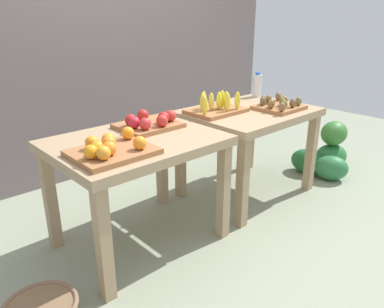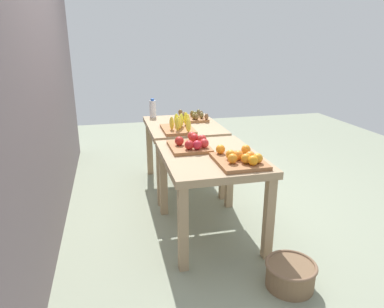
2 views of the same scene
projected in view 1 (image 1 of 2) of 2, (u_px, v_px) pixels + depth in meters
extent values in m
plane|color=gray|center=(199.00, 213.00, 2.93)|extent=(8.00, 8.00, 0.00)
cube|color=slate|center=(98.00, 12.00, 3.34)|extent=(4.40, 0.12, 3.00)
cube|color=tan|center=(136.00, 143.00, 2.33)|extent=(1.04, 0.80, 0.06)
cube|color=tan|center=(104.00, 245.00, 1.93)|extent=(0.07, 0.07, 0.69)
cube|color=tan|center=(223.00, 192.00, 2.52)|extent=(0.07, 0.07, 0.69)
cube|color=tan|center=(50.00, 200.00, 2.40)|extent=(0.07, 0.07, 0.69)
cube|color=tan|center=(162.00, 164.00, 2.98)|extent=(0.07, 0.07, 0.69)
cube|color=tan|center=(249.00, 113.00, 3.04)|extent=(1.04, 0.80, 0.06)
cube|color=tan|center=(242.00, 183.00, 2.64)|extent=(0.07, 0.07, 0.69)
cube|color=tan|center=(311.00, 153.00, 3.22)|extent=(0.07, 0.07, 0.69)
cube|color=tan|center=(180.00, 158.00, 3.11)|extent=(0.07, 0.07, 0.69)
cube|color=tan|center=(250.00, 135.00, 3.69)|extent=(0.07, 0.07, 0.69)
cube|color=#A2683F|center=(113.00, 152.00, 2.04)|extent=(0.44, 0.36, 0.03)
sphere|color=orange|center=(92.00, 143.00, 2.03)|extent=(0.08, 0.08, 0.08)
sphere|color=orange|center=(108.00, 140.00, 2.08)|extent=(0.09, 0.09, 0.08)
sphere|color=orange|center=(109.00, 143.00, 2.03)|extent=(0.09, 0.09, 0.08)
sphere|color=orange|center=(109.00, 148.00, 1.94)|extent=(0.10, 0.10, 0.08)
sphere|color=orange|center=(140.00, 143.00, 2.03)|extent=(0.10, 0.10, 0.08)
sphere|color=orange|center=(97.00, 148.00, 1.95)|extent=(0.11, 0.11, 0.08)
sphere|color=orange|center=(91.00, 152.00, 1.89)|extent=(0.10, 0.10, 0.08)
sphere|color=orange|center=(103.00, 153.00, 1.88)|extent=(0.11, 0.11, 0.08)
sphere|color=orange|center=(128.00, 133.00, 2.20)|extent=(0.11, 0.11, 0.08)
cube|color=#A2683F|center=(148.00, 126.00, 2.54)|extent=(0.40, 0.34, 0.03)
sphere|color=red|center=(171.00, 116.00, 2.57)|extent=(0.08, 0.08, 0.08)
sphere|color=red|center=(143.00, 115.00, 2.59)|extent=(0.11, 0.11, 0.08)
sphere|color=red|center=(162.00, 121.00, 2.45)|extent=(0.10, 0.10, 0.08)
sphere|color=red|center=(145.00, 124.00, 2.38)|extent=(0.09, 0.09, 0.08)
sphere|color=red|center=(131.00, 120.00, 2.46)|extent=(0.10, 0.10, 0.08)
sphere|color=red|center=(163.00, 118.00, 2.52)|extent=(0.11, 0.11, 0.08)
sphere|color=red|center=(134.00, 123.00, 2.40)|extent=(0.11, 0.11, 0.08)
cube|color=#A2683F|center=(216.00, 111.00, 2.92)|extent=(0.44, 0.32, 0.03)
ellipsoid|color=yellow|center=(222.00, 99.00, 2.94)|extent=(0.05, 0.06, 0.14)
ellipsoid|color=yellow|center=(211.00, 101.00, 2.85)|extent=(0.06, 0.07, 0.14)
ellipsoid|color=yellow|center=(237.00, 100.00, 2.89)|extent=(0.06, 0.06, 0.14)
ellipsoid|color=yellow|center=(219.00, 101.00, 2.87)|extent=(0.07, 0.06, 0.14)
ellipsoid|color=yellow|center=(204.00, 100.00, 2.91)|extent=(0.06, 0.06, 0.14)
ellipsoid|color=yellow|center=(203.00, 102.00, 2.84)|extent=(0.06, 0.06, 0.14)
ellipsoid|color=yellow|center=(205.00, 106.00, 2.72)|extent=(0.04, 0.05, 0.14)
ellipsoid|color=yellow|center=(226.00, 100.00, 2.90)|extent=(0.06, 0.06, 0.14)
ellipsoid|color=yellow|center=(228.00, 102.00, 2.83)|extent=(0.06, 0.07, 0.14)
cube|color=#A2683F|center=(279.00, 107.00, 3.03)|extent=(0.36, 0.32, 0.03)
ellipsoid|color=brown|center=(282.00, 102.00, 2.99)|extent=(0.06, 0.07, 0.07)
ellipsoid|color=brown|center=(264.00, 100.00, 3.07)|extent=(0.07, 0.07, 0.07)
ellipsoid|color=brown|center=(263.00, 101.00, 3.02)|extent=(0.07, 0.07, 0.07)
ellipsoid|color=brown|center=(271.00, 104.00, 2.91)|extent=(0.07, 0.07, 0.07)
ellipsoid|color=brown|center=(293.00, 103.00, 2.95)|extent=(0.06, 0.06, 0.07)
ellipsoid|color=brown|center=(299.00, 101.00, 3.01)|extent=(0.06, 0.05, 0.07)
ellipsoid|color=olive|center=(284.00, 105.00, 2.90)|extent=(0.07, 0.07, 0.07)
ellipsoid|color=brown|center=(272.00, 103.00, 2.96)|extent=(0.06, 0.06, 0.07)
ellipsoid|color=brown|center=(278.00, 97.00, 3.19)|extent=(0.07, 0.07, 0.07)
ellipsoid|color=brown|center=(282.00, 107.00, 2.83)|extent=(0.06, 0.06, 0.07)
ellipsoid|color=brown|center=(269.00, 99.00, 3.08)|extent=(0.06, 0.06, 0.07)
ellipsoid|color=brown|center=(284.00, 100.00, 3.04)|extent=(0.07, 0.07, 0.07)
cylinder|color=silver|center=(257.00, 86.00, 3.47)|extent=(0.08, 0.08, 0.21)
cylinder|color=blue|center=(258.00, 74.00, 3.43)|extent=(0.04, 0.04, 0.02)
ellipsoid|color=#266D32|center=(331.00, 156.00, 3.75)|extent=(0.41, 0.36, 0.25)
ellipsoid|color=#236431|center=(307.00, 161.00, 3.66)|extent=(0.28, 0.35, 0.24)
ellipsoid|color=#2B713D|center=(331.00, 168.00, 3.49)|extent=(0.37, 0.39, 0.23)
ellipsoid|color=#37742D|center=(334.00, 133.00, 3.66)|extent=(0.29, 0.24, 0.24)
torus|color=#7E5F46|center=(40.00, 306.00, 1.76)|extent=(0.36, 0.36, 0.02)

